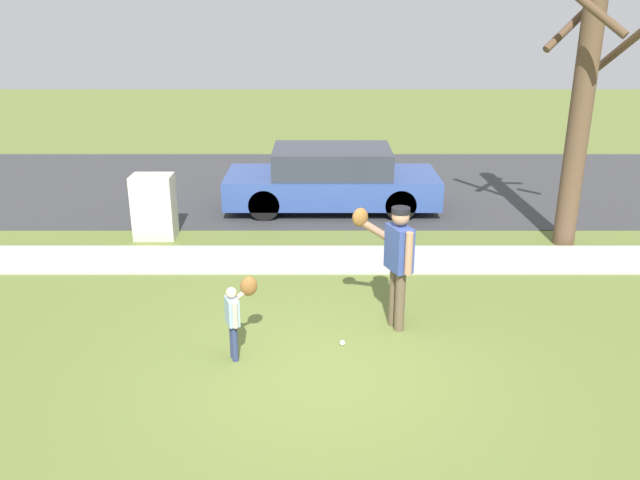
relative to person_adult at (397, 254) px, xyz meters
The scene contains 9 objects.
ground_plane 2.75m from the person_adult, 112.19° to the left, with size 48.00×48.00×0.00m, color olive.
sidewalk_strip 2.83m from the person_adult, 111.37° to the left, with size 36.00×1.20×0.06m, color #B2B2AD.
road_surface 7.58m from the person_adult, 97.32° to the left, with size 36.00×6.80×0.02m, color #38383A.
person_adult is the anchor object (origin of this frame).
person_child 2.21m from the person_adult, 158.72° to the right, with size 0.42×0.50×1.03m.
baseball 1.36m from the person_adult, 143.95° to the right, with size 0.07×0.07×0.07m, color white.
utility_cabinet 5.54m from the person_adult, 138.44° to the left, with size 0.76×0.53×1.22m, color beige.
street_tree_near 5.15m from the person_adult, 43.28° to the left, with size 1.85×1.88×5.26m.
parked_wagon_blue 5.54m from the person_adult, 97.83° to the left, with size 4.50×1.80×1.33m.
Camera 1 is at (-0.05, -6.86, 4.22)m, focal length 36.44 mm.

